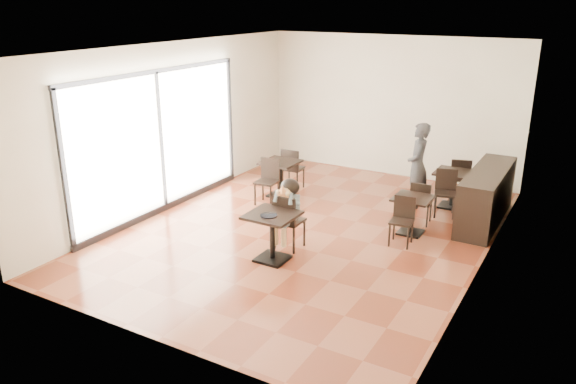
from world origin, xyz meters
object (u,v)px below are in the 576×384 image
Objects in this scene: cafe_table_back at (452,189)px; chair_back_a at (460,178)px; child_chair at (289,221)px; chair_left_b at (266,182)px; child at (290,214)px; chair_left_a at (293,169)px; cafe_table_left at (280,179)px; chair_mid_b at (402,222)px; chair_mid_a at (421,202)px; child_table at (272,237)px; cafe_table_mid at (412,215)px; chair_back_b at (445,194)px; adult_patron at (418,165)px.

chair_back_a reaches higher than cafe_table_back.
child_chair reaches higher than chair_left_b.
chair_left_a is (-1.45, 2.71, -0.14)m from child.
child is 1.57× the size of cafe_table_left.
chair_mid_b is (3.02, -1.11, 0.03)m from cafe_table_left.
chair_mid_a is at bearing 164.13° from chair_left_a.
child_table is 1.16× the size of cafe_table_mid.
chair_left_b is (-3.31, -1.68, 0.09)m from cafe_table_back.
chair_back_a is (1.86, 3.84, -0.15)m from child.
cafe_table_mid is at bearing -134.72° from child_chair.
child_chair is at bearing -53.28° from chair_left_b.
child_chair reaches higher than cafe_table_left.
child_table is 0.89× the size of chair_back_a.
chair_left_b reaches higher than cafe_table_back.
chair_back_a reaches higher than chair_mid_a.
chair_back_a is at bearing 64.16° from child.
chair_mid_b is 1.72m from chair_back_b.
chair_back_b is (3.31, 1.13, -0.01)m from chair_left_b.
chair_left_a is 1.03× the size of chair_back_a.
child is 1.46× the size of chair_mid_b.
chair_left_b is at bearing -176.96° from chair_back_b.
chair_mid_b reaches higher than cafe_table_back.
adult_patron reaches higher than chair_left_a.
cafe_table_back is (0.28, 1.70, 0.03)m from cafe_table_mid.
chair_mid_b is 0.90× the size of chair_left_b.
chair_mid_a and chair_mid_b have the same top height.
child_chair is 0.79× the size of child.
chair_back_a is at bearing -115.84° from child_chair.
chair_back_b reaches higher than chair_mid_b.
adult_patron is 1.53m from cafe_table_mid.
chair_mid_a reaches higher than cafe_table_back.
adult_patron is 2.49× the size of cafe_table_mid.
chair_back_a is (3.31, 1.13, -0.01)m from chair_left_a.
child_chair is at bearing 90.00° from child_table.
child is 3.31m from chair_back_b.
cafe_table_back is 2.26m from chair_mid_b.
chair_left_a reaches higher than child_table.
child reaches higher than chair_left_b.
chair_mid_a is (-0.28, -1.15, 0.04)m from cafe_table_back.
child_table reaches higher than cafe_table_left.
cafe_table_mid is at bearing 66.98° from chair_back_a.
cafe_table_left is at bearing -56.15° from child_chair.
cafe_table_back is 0.83× the size of chair_back_b.
child_chair reaches higher than chair_mid_a.
child reaches higher than chair_mid_b.
chair_back_b is at bearing 74.92° from chair_mid_b.
cafe_table_left is at bearing 174.12° from chair_back_b.
child_table is at bearing -61.43° from chair_left_b.
child_chair is 3.07m from chair_left_a.
chair_back_a reaches higher than cafe_table_mid.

